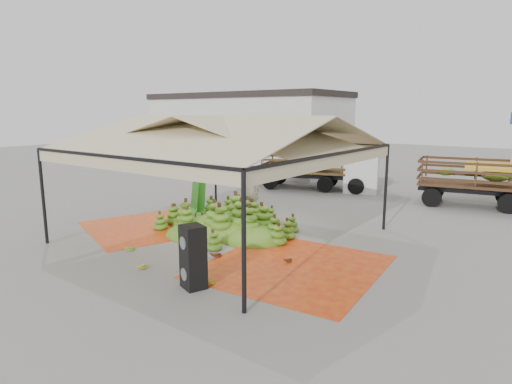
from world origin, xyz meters
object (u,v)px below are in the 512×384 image
Objects in this scene: banana_heap at (225,214)px; truck_left at (324,165)px; speaker_stack at (193,257)px; vendor at (251,190)px; truck_right at (503,179)px.

banana_heap is 0.85× the size of truck_left.
vendor is at bearing 136.71° from speaker_stack.
speaker_stack is at bearing 107.27° from vendor.
speaker_stack is 0.24× the size of truck_right.
banana_heap is at bearing 98.29° from vendor.
speaker_stack is 7.73m from vendor.
truck_left is at bearing -97.79° from vendor.
truck_right reaches higher than truck_left.
banana_heap is at bearing 141.88° from speaker_stack.
truck_left is at bearing 172.29° from truck_right.
banana_heap is at bearing -136.81° from truck_right.
truck_right is (8.10, 7.09, 0.35)m from vendor.
truck_right reaches higher than banana_heap.
banana_heap is at bearing -101.88° from truck_left.
truck_left reaches higher than banana_heap.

